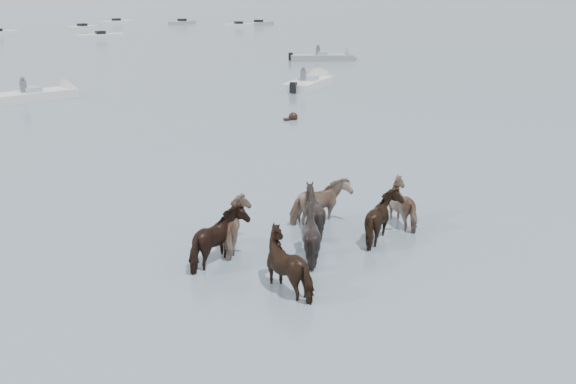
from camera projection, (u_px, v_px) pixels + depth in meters
ground at (356, 282)px, 13.83m from camera, size 400.00×400.00×0.00m
pony_herd at (312, 228)px, 15.57m from camera, size 6.95×4.18×1.45m
swimming_pony at (292, 117)px, 30.15m from camera, size 0.72×0.44×0.44m
motorboat_c at (46, 94)px, 35.57m from camera, size 5.39×1.98×1.92m
motorboat_d at (313, 82)px, 39.87m from camera, size 5.25×3.87×1.92m
motorboat_e at (331, 58)px, 52.96m from camera, size 5.50×4.40×1.92m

